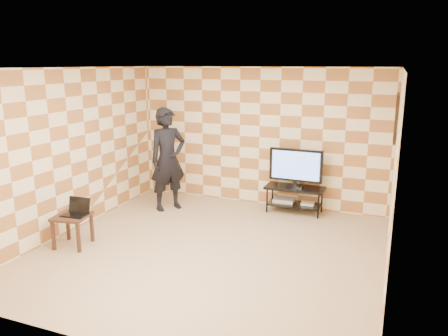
# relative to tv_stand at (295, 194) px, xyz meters

# --- Properties ---
(floor) EXTENTS (5.00, 5.00, 0.00)m
(floor) POSITION_rel_tv_stand_xyz_m (-0.81, -2.19, -0.37)
(floor) COLOR tan
(floor) RESTS_ON ground
(wall_back) EXTENTS (5.00, 0.02, 2.70)m
(wall_back) POSITION_rel_tv_stand_xyz_m (-0.81, 0.31, 0.98)
(wall_back) COLOR #FAECC1
(wall_back) RESTS_ON ground
(wall_front) EXTENTS (5.00, 0.02, 2.70)m
(wall_front) POSITION_rel_tv_stand_xyz_m (-0.81, -4.69, 0.98)
(wall_front) COLOR #FAECC1
(wall_front) RESTS_ON ground
(wall_left) EXTENTS (0.02, 5.00, 2.70)m
(wall_left) POSITION_rel_tv_stand_xyz_m (-3.31, -2.19, 0.98)
(wall_left) COLOR #FAECC1
(wall_left) RESTS_ON ground
(wall_right) EXTENTS (0.02, 5.00, 2.70)m
(wall_right) POSITION_rel_tv_stand_xyz_m (1.69, -2.19, 0.98)
(wall_right) COLOR #FAECC1
(wall_right) RESTS_ON ground
(ceiling) EXTENTS (5.00, 5.00, 0.02)m
(ceiling) POSITION_rel_tv_stand_xyz_m (-0.81, -2.19, 2.33)
(ceiling) COLOR white
(ceiling) RESTS_ON wall_back
(wall_art) EXTENTS (0.04, 0.72, 0.72)m
(wall_art) POSITION_rel_tv_stand_xyz_m (1.66, -0.64, 1.58)
(wall_art) COLOR black
(wall_art) RESTS_ON wall_right
(tv_stand) EXTENTS (1.10, 0.49, 0.50)m
(tv_stand) POSITION_rel_tv_stand_xyz_m (0.00, 0.00, 0.00)
(tv_stand) COLOR black
(tv_stand) RESTS_ON floor
(tv) EXTENTS (1.00, 0.20, 0.73)m
(tv) POSITION_rel_tv_stand_xyz_m (0.00, -0.00, 0.54)
(tv) COLOR black
(tv) RESTS_ON tv_stand
(dvd_player) EXTENTS (0.40, 0.29, 0.07)m
(dvd_player) POSITION_rel_tv_stand_xyz_m (-0.21, 0.03, -0.16)
(dvd_player) COLOR silver
(dvd_player) RESTS_ON tv_stand
(game_console) EXTENTS (0.24, 0.18, 0.05)m
(game_console) POSITION_rel_tv_stand_xyz_m (0.25, 0.01, -0.17)
(game_console) COLOR silver
(game_console) RESTS_ON tv_stand
(side_table) EXTENTS (0.58, 0.58, 0.50)m
(side_table) POSITION_rel_tv_stand_xyz_m (-2.84, -2.80, 0.04)
(side_table) COLOR #352015
(side_table) RESTS_ON floor
(laptop) EXTENTS (0.39, 0.32, 0.25)m
(laptop) POSITION_rel_tv_stand_xyz_m (-2.80, -2.74, 0.19)
(laptop) COLOR black
(laptop) RESTS_ON side_table
(person) EXTENTS (0.80, 0.86, 1.96)m
(person) POSITION_rel_tv_stand_xyz_m (-2.32, -0.67, 0.62)
(person) COLOR black
(person) RESTS_ON floor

